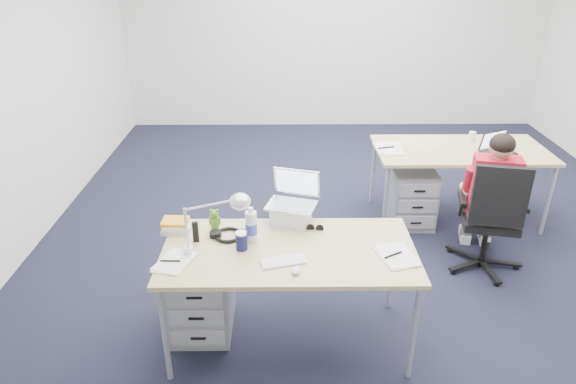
{
  "coord_description": "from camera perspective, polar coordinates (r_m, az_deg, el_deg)",
  "views": [
    {
      "loc": [
        -0.75,
        -3.99,
        2.46
      ],
      "look_at": [
        -0.72,
        -0.65,
        0.85
      ],
      "focal_mm": 32.0,
      "sensor_mm": 36.0,
      "label": 1
    }
  ],
  "objects": [
    {
      "name": "book_stack",
      "position": [
        3.51,
        -12.31,
        -3.67
      ],
      "size": [
        0.2,
        0.17,
        0.08
      ],
      "primitive_type": "cube",
      "rotation": [
        0.0,
        0.0,
        0.14
      ],
      "color": "silver",
      "rests_on": "desk_near"
    },
    {
      "name": "papers_right",
      "position": [
        3.25,
        11.91,
        -6.99
      ],
      "size": [
        0.26,
        0.32,
        0.01
      ],
      "primitive_type": "cube",
      "rotation": [
        0.0,
        0.0,
        0.23
      ],
      "color": "#E0D381",
      "rests_on": "desk_near"
    },
    {
      "name": "dark_laptop",
      "position": [
        5.08,
        22.55,
        5.04
      ],
      "size": [
        0.37,
        0.36,
        0.2
      ],
      "primitive_type": null,
      "rotation": [
        0.0,
        0.0,
        0.43
      ],
      "color": "black",
      "rests_on": "desk_far"
    },
    {
      "name": "drawer_pedestal_far",
      "position": [
        5.1,
        13.53,
        -0.4
      ],
      "size": [
        0.4,
        0.5,
        0.55
      ],
      "primitive_type": "cube",
      "color": "gray",
      "rests_on": "ground"
    },
    {
      "name": "desk_near",
      "position": [
        3.28,
        0.1,
        -7.03
      ],
      "size": [
        1.6,
        0.8,
        0.73
      ],
      "color": "tan",
      "rests_on": "ground"
    },
    {
      "name": "far_cup",
      "position": [
        5.34,
        19.77,
        5.82
      ],
      "size": [
        0.08,
        0.08,
        0.09
      ],
      "primitive_type": "cylinder",
      "rotation": [
        0.0,
        0.0,
        0.2
      ],
      "color": "white",
      "rests_on": "desk_far"
    },
    {
      "name": "computer_mouse",
      "position": [
        3.03,
        0.9,
        -8.69
      ],
      "size": [
        0.07,
        0.09,
        0.03
      ],
      "primitive_type": "ellipsoid",
      "rotation": [
        0.0,
        0.0,
        -0.26
      ],
      "color": "white",
      "rests_on": "desk_near"
    },
    {
      "name": "papers_left",
      "position": [
        3.2,
        -12.63,
        -7.61
      ],
      "size": [
        0.26,
        0.31,
        0.01
      ],
      "primitive_type": "cube",
      "rotation": [
        0.0,
        0.0,
        -0.32
      ],
      "color": "#E0D381",
      "rests_on": "desk_near"
    },
    {
      "name": "can_koozie",
      "position": [
        3.24,
        -5.18,
        -5.41
      ],
      "size": [
        0.09,
        0.09,
        0.12
      ],
      "primitive_type": "cylinder",
      "rotation": [
        0.0,
        0.0,
        0.34
      ],
      "color": "#161746",
      "rests_on": "desk_near"
    },
    {
      "name": "desk_lamp",
      "position": [
        3.14,
        -8.97,
        -3.44
      ],
      "size": [
        0.39,
        0.17,
        0.43
      ],
      "primitive_type": null,
      "rotation": [
        0.0,
        0.0,
        0.09
      ],
      "color": "silver",
      "rests_on": "desk_near"
    },
    {
      "name": "office_chair",
      "position": [
        4.54,
        21.15,
        -4.83
      ],
      "size": [
        0.74,
        0.74,
        1.0
      ],
      "rotation": [
        0.0,
        0.0,
        -0.21
      ],
      "color": "black",
      "rests_on": "ground"
    },
    {
      "name": "sunglasses",
      "position": [
        3.46,
        3.02,
        -4.02
      ],
      "size": [
        0.12,
        0.07,
        0.03
      ],
      "primitive_type": null,
      "rotation": [
        0.0,
        0.0,
        -0.13
      ],
      "color": "black",
      "rests_on": "desk_near"
    },
    {
      "name": "floor",
      "position": [
        4.74,
        8.67,
        -5.83
      ],
      "size": [
        7.0,
        7.0,
        0.0
      ],
      "primitive_type": "plane",
      "color": "black",
      "rests_on": "ground"
    },
    {
      "name": "far_papers",
      "position": [
        4.93,
        11.1,
        4.74
      ],
      "size": [
        0.25,
        0.35,
        0.01
      ],
      "primitive_type": "cube",
      "rotation": [
        0.0,
        0.0,
        -0.03
      ],
      "color": "white",
      "rests_on": "desk_far"
    },
    {
      "name": "room",
      "position": [
        4.13,
        10.28,
        14.92
      ],
      "size": [
        6.02,
        7.02,
        2.8
      ],
      "color": "silver",
      "rests_on": "ground"
    },
    {
      "name": "headphones",
      "position": [
        3.4,
        -6.64,
        -4.66
      ],
      "size": [
        0.25,
        0.2,
        0.04
      ],
      "primitive_type": null,
      "rotation": [
        0.0,
        0.0,
        0.02
      ],
      "color": "black",
      "rests_on": "desk_near"
    },
    {
      "name": "bear_figurine",
      "position": [
        3.47,
        -8.16,
        -2.98
      ],
      "size": [
        0.09,
        0.07,
        0.15
      ],
      "primitive_type": null,
      "rotation": [
        0.0,
        0.0,
        -0.14
      ],
      "color": "#3A701D",
      "rests_on": "desk_near"
    },
    {
      "name": "wireless_keyboard",
      "position": [
        3.13,
        -0.55,
        -7.69
      ],
      "size": [
        0.29,
        0.18,
        0.01
      ],
      "primitive_type": "cube",
      "rotation": [
        0.0,
        0.0,
        0.26
      ],
      "color": "white",
      "rests_on": "desk_near"
    },
    {
      "name": "cordless_phone",
      "position": [
        3.35,
        -10.23,
        -4.39
      ],
      "size": [
        0.04,
        0.03,
        0.14
      ],
      "primitive_type": "cube",
      "rotation": [
        0.0,
        0.0,
        0.1
      ],
      "color": "black",
      "rests_on": "desk_near"
    },
    {
      "name": "drawer_pedestal_near",
      "position": [
        3.67,
        -9.52,
        -11.21
      ],
      "size": [
        0.4,
        0.5,
        0.55
      ],
      "primitive_type": "cube",
      "color": "gray",
      "rests_on": "ground"
    },
    {
      "name": "seated_person",
      "position": [
        4.55,
        21.41,
        -0.43
      ],
      "size": [
        0.43,
        0.67,
        1.17
      ],
      "rotation": [
        0.0,
        0.0,
        -0.21
      ],
      "color": "#A51726",
      "rests_on": "ground"
    },
    {
      "name": "desk_far",
      "position": [
        5.14,
        18.61,
        4.11
      ],
      "size": [
        1.6,
        0.8,
        0.73
      ],
      "color": "tan",
      "rests_on": "ground"
    },
    {
      "name": "water_bottle",
      "position": [
        3.28,
        -4.12,
        -3.64
      ],
      "size": [
        0.1,
        0.1,
        0.24
      ],
      "primitive_type": "cylinder",
      "rotation": [
        0.0,
        0.0,
        0.36
      ],
      "color": "silver",
      "rests_on": "desk_near"
    },
    {
      "name": "silver_laptop",
      "position": [
        3.48,
        0.38,
        -0.85
      ],
      "size": [
        0.39,
        0.34,
        0.35
      ],
      "primitive_type": null,
      "rotation": [
        0.0,
        0.0,
        -0.3
      ],
      "color": "silver",
      "rests_on": "desk_near"
    }
  ]
}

